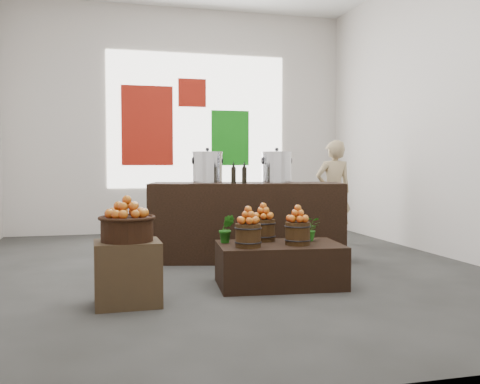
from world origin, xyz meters
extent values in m
plane|color=#363634|center=(0.00, 0.00, 0.00)|extent=(7.00, 7.00, 0.00)
cube|color=beige|center=(0.00, 3.50, 2.00)|extent=(6.00, 0.04, 4.00)
cube|color=white|center=(0.30, 3.48, 2.00)|extent=(3.20, 0.02, 2.40)
cube|color=maroon|center=(-0.60, 3.47, 1.90)|extent=(0.90, 0.04, 1.40)
cube|color=#137912|center=(0.90, 3.47, 1.70)|extent=(0.70, 0.04, 1.00)
cube|color=maroon|center=(0.20, 3.47, 2.50)|extent=(0.50, 0.04, 0.50)
cube|color=#44361F|center=(-1.16, -1.41, 0.28)|extent=(0.57, 0.47, 0.56)
cylinder|color=black|center=(-1.16, -1.41, 0.66)|extent=(0.45, 0.45, 0.20)
cube|color=black|center=(0.35, -1.04, 0.21)|extent=(1.29, 0.87, 0.42)
cylinder|color=#3C2710|center=(-0.01, -1.17, 0.54)|extent=(0.25, 0.25, 0.23)
cylinder|color=#3C2710|center=(0.50, -1.15, 0.54)|extent=(0.25, 0.25, 0.23)
cylinder|color=#3C2710|center=(0.25, -0.80, 0.54)|extent=(0.25, 0.25, 0.23)
imported|color=#1A5C13|center=(0.72, -0.92, 0.55)|extent=(0.28, 0.26, 0.25)
imported|color=#1A5C13|center=(-0.15, -0.85, 0.57)|extent=(0.18, 0.16, 0.29)
cube|color=black|center=(0.40, 0.43, 0.49)|extent=(2.52, 1.30, 0.99)
cylinder|color=silver|center=(-0.08, 0.54, 1.17)|extent=(0.37, 0.37, 0.37)
cylinder|color=silver|center=(0.77, 0.34, 1.17)|extent=(0.37, 0.37, 0.37)
imported|color=#9E8760|center=(2.09, 1.53, 0.79)|extent=(0.58, 0.38, 1.59)
camera|label=1|loc=(-1.34, -6.10, 1.22)|focal=40.00mm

